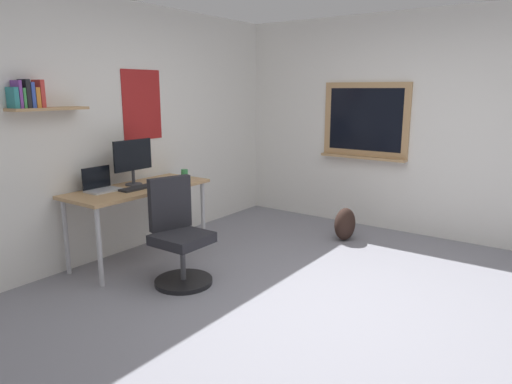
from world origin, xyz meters
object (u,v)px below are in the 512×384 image
at_px(coffee_mug, 185,173).
at_px(laptop, 101,185).
at_px(office_chair, 179,239).
at_px(backpack, 345,224).
at_px(monitor_primary, 133,159).
at_px(desk, 139,194).
at_px(keyboard, 137,188).
at_px(computer_mouse, 159,183).

bearing_deg(coffee_mug, laptop, 169.66).
relative_size(office_chair, backpack, 2.50).
xyz_separation_m(office_chair, monitor_primary, (0.23, 0.84, 0.62)).
relative_size(desk, coffee_mug, 15.97).
distance_m(keyboard, computer_mouse, 0.28).
height_order(laptop, backpack, laptop).
height_order(desk, coffee_mug, coffee_mug).
bearing_deg(monitor_primary, desk, -110.14).
distance_m(computer_mouse, backpack, 2.17).
bearing_deg(laptop, coffee_mug, -10.34).
bearing_deg(backpack, keyboard, 143.82).
relative_size(desk, backpack, 3.87).
bearing_deg(coffee_mug, backpack, -50.72).
bearing_deg(keyboard, backpack, -36.18).
distance_m(laptop, monitor_primary, 0.43).
bearing_deg(backpack, office_chair, 160.52).
bearing_deg(laptop, office_chair, -81.11).
height_order(keyboard, computer_mouse, computer_mouse).
height_order(monitor_primary, backpack, monitor_primary).
bearing_deg(monitor_primary, office_chair, -105.21).
bearing_deg(keyboard, computer_mouse, 0.00).
height_order(keyboard, backpack, keyboard).
bearing_deg(keyboard, coffee_mug, 4.04).
bearing_deg(coffee_mug, desk, 177.50).
relative_size(desk, monitor_primary, 3.17).
bearing_deg(backpack, laptop, 143.15).
relative_size(laptop, keyboard, 0.84).
height_order(monitor_primary, coffee_mug, monitor_primary).
xyz_separation_m(desk, laptop, (-0.33, 0.15, 0.13)).
xyz_separation_m(laptop, coffee_mug, (0.97, -0.18, -0.01)).
height_order(office_chair, computer_mouse, office_chair).
bearing_deg(laptop, monitor_primary, -7.48).
bearing_deg(computer_mouse, coffee_mug, 6.66).
relative_size(monitor_primary, coffee_mug, 5.04).
height_order(laptop, keyboard, laptop).
xyz_separation_m(office_chair, laptop, (-0.14, 0.89, 0.41)).
relative_size(desk, office_chair, 1.55).
distance_m(keyboard, coffee_mug, 0.71).
bearing_deg(desk, office_chair, -104.52).
bearing_deg(laptop, desk, -24.17).
xyz_separation_m(computer_mouse, backpack, (1.58, -1.36, -0.59)).
bearing_deg(backpack, monitor_primary, 138.69).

